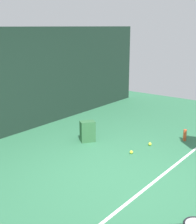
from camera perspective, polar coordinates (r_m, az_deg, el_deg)
The scene contains 8 objects.
ground_plane at distance 5.28m, azimuth 3.50°, elevation -11.24°, with size 12.00×12.00×0.00m, color #2D6B47.
back_fence at distance 6.97m, azimuth -17.24°, elevation 4.83°, with size 10.00×0.10×2.34m, color #192D23.
court_line at distance 5.01m, azimuth 9.28°, elevation -12.96°, with size 9.00×0.05×0.00m, color white.
tennis_racket at distance 4.26m, azimuth 17.05°, elevation -18.87°, with size 0.54×0.57×0.03m.
backpack at distance 6.64m, azimuth -1.93°, elevation -3.55°, with size 0.37×0.38×0.44m.
tennis_ball_near_player at distance 6.09m, azimuth 6.05°, elevation -7.22°, with size 0.07×0.07×0.07m, color #CCE033.
tennis_ball_by_fence at distance 6.54m, azimuth 9.38°, elevation -5.73°, with size 0.07×0.07×0.07m, color #CCE033.
water_bottle at distance 6.94m, azimuth 15.43°, elevation -4.05°, with size 0.07×0.07×0.25m, color #D84C26.
Camera 1 is at (-3.92, -2.63, 2.36)m, focal length 50.56 mm.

